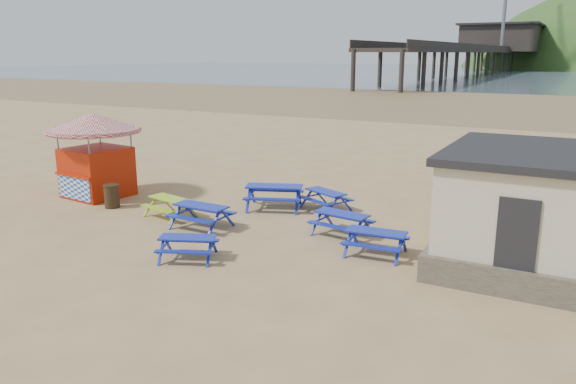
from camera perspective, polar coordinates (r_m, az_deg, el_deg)
The scene contains 13 objects.
ground at distance 18.80m, azimuth -5.98°, elevation -3.44°, with size 400.00×400.00×0.00m, color tan.
wet_sand at distance 70.75m, azimuth 20.14°, elevation 8.58°, with size 400.00×400.00×0.00m, color olive.
sea at distance 185.15m, azimuth 25.59°, elevation 10.89°, with size 400.00×400.00×0.00m, color #4D606E.
picnic_table_blue_a at distance 20.68m, azimuth -1.40°, elevation -0.50°, with size 2.52×2.30×0.86m.
picnic_table_blue_b at distance 20.61m, azimuth 3.84°, elevation -0.83°, with size 2.04×1.88×0.69m.
picnic_table_blue_c at distance 17.77m, azimuth 5.48°, elevation -3.24°, with size 1.89×1.61×0.72m.
picnic_table_blue_d at distance 18.63m, azimuth -8.81°, elevation -2.46°, with size 1.87×1.52×0.77m.
picnic_table_blue_e at distance 15.93m, azimuth -10.13°, elevation -5.59°, with size 1.91×1.75×0.65m.
picnic_table_blue_f at distance 16.18m, azimuth 8.91°, elevation -5.12°, with size 1.78×1.48×0.71m.
picnic_table_yellow at distance 20.06m, azimuth -11.86°, elevation -1.53°, with size 1.89×1.65×0.69m.
ice_cream_kiosk at distance 23.42m, azimuth -19.03°, elevation 4.59°, with size 4.13×4.13×3.32m.
litter_bin at distance 21.79m, azimuth -17.47°, elevation -0.39°, with size 0.59×0.59×0.87m.
pier at distance 195.06m, azimuth 20.51°, elevation 13.06°, with size 24.00×220.00×39.29m.
Camera 1 is at (10.17, -14.79, 5.59)m, focal length 35.00 mm.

